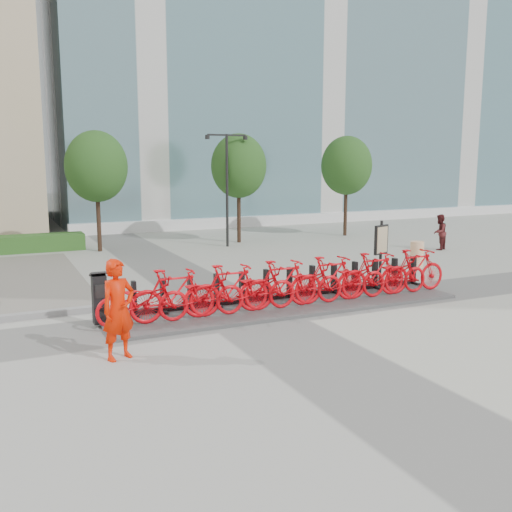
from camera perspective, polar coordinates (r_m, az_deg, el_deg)
name	(u,v)px	position (r m, az deg, el deg)	size (l,w,h in m)	color
ground	(245,315)	(14.43, -1.09, -5.87)	(120.00, 120.00, 0.00)	#A4A596
glass_building	(276,47)	(44.18, 1.98, 20.13)	(32.00, 16.00, 24.00)	teal
hedge_b	(10,244)	(26.16, -23.38, 1.07)	(6.00, 1.20, 0.70)	#255920
tree_1	(96,167)	(25.07, -15.69, 8.60)	(2.60, 2.60, 5.10)	#382316
tree_2	(239,166)	(26.91, -1.74, 8.98)	(2.60, 2.60, 5.10)	#382316
tree_3	(347,166)	(29.80, 9.05, 8.91)	(2.60, 2.60, 5.10)	#382316
streetlamp	(227,177)	(25.61, -2.92, 7.92)	(2.00, 0.20, 5.00)	black
dock_pad	(285,305)	(15.23, 2.94, -4.91)	(9.60, 2.40, 0.08)	#4C4C4C
dock_rail_posts	(291,283)	(15.72, 3.50, -2.71)	(8.74, 0.50, 0.85)	black
bike_0	(143,300)	(13.41, -11.25, -4.38)	(0.75, 2.16, 1.14)	red
bike_1	(173,295)	(13.58, -8.30, -3.86)	(0.59, 2.10, 1.26)	red
bike_2	(202,294)	(13.81, -5.43, -3.84)	(0.75, 2.16, 1.14)	red
bike_3	(230,289)	(14.04, -2.66, -3.32)	(0.59, 2.10, 1.26)	red
bike_4	(256,289)	(14.34, 0.01, -3.30)	(0.75, 2.16, 1.14)	red
bike_5	(282,284)	(14.64, 2.57, -2.79)	(0.59, 2.10, 1.26)	red
bike_6	(306,284)	(14.99, 5.01, -2.77)	(0.75, 2.16, 1.14)	red
bike_7	(329,279)	(15.34, 7.35, -2.29)	(0.59, 2.10, 1.26)	red
bike_8	(352,279)	(15.75, 9.56, -2.27)	(0.75, 2.16, 1.14)	red
bike_9	(374,274)	(16.15, 11.67, -1.82)	(0.59, 2.10, 1.26)	red
bike_10	(394,275)	(16.59, 13.66, -1.81)	(0.75, 2.16, 1.14)	red
bike_11	(414,270)	(17.03, 15.57, -1.39)	(0.59, 2.10, 1.26)	red
kiosk	(100,298)	(13.72, -15.38, -4.09)	(0.39, 0.33, 1.25)	black
worker_red	(118,310)	(11.36, -13.60, -5.22)	(0.72, 0.47, 1.98)	red
pedestrian	(440,232)	(25.99, 17.88, 2.29)	(0.75, 0.59, 1.55)	#51191A
construction_barrel	(417,254)	(21.55, 15.78, 0.17)	(0.49, 0.49, 0.94)	orange
map_sign	(381,242)	(18.10, 12.41, 1.34)	(0.65, 0.33, 2.01)	black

